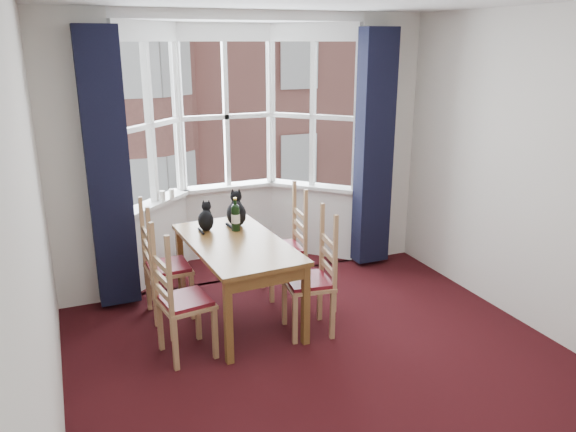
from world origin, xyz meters
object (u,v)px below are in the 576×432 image
wine_bottle (236,216)px  candle_tall (162,196)px  dining_table (237,251)px  chair_right_far (291,249)px  candle_short (172,194)px  chair_left_near (175,305)px  cat_right (236,212)px  chair_left_far (159,270)px  cat_left (206,219)px  chair_right_near (318,282)px

wine_bottle → candle_tall: 1.09m
dining_table → candle_tall: size_ratio=14.21×
chair_right_far → candle_short: (-1.01, 0.94, 0.45)m
dining_table → chair_left_near: chair_left_near is taller
dining_table → cat_right: (0.15, 0.46, 0.23)m
chair_left_far → cat_right: (0.81, 0.14, 0.43)m
chair_right_far → candle_short: size_ratio=8.35×
chair_left_near → candle_tall: bearing=81.8°
cat_left → candle_short: cat_left is taller
cat_right → candle_tall: (-0.57, 0.80, 0.02)m
chair_right_far → candle_tall: candle_tall is taller
cat_right → chair_left_far: bearing=-170.5°
wine_bottle → candle_tall: (-0.52, 0.95, 0.01)m
candle_short → chair_right_far: bearing=-42.9°
chair_left_far → candle_tall: (0.24, 0.93, 0.45)m
chair_right_near → candle_short: 2.05m
chair_left_far → candle_tall: bearing=75.6°
cat_left → cat_right: (0.31, 0.03, 0.03)m
chair_left_near → chair_right_far: same height
dining_table → chair_left_near: 0.84m
chair_left_far → cat_left: 0.65m
chair_right_far → wine_bottle: wine_bottle is taller
candle_tall → candle_short: bearing=15.8°
chair_right_near → cat_left: 1.26m
chair_left_far → cat_right: bearing=9.5°
chair_left_near → cat_right: (0.82, 0.92, 0.43)m
wine_bottle → cat_right: bearing=70.0°
cat_right → wine_bottle: size_ratio=1.11×
cat_left → cat_right: cat_right is taller
chair_left_near → cat_right: cat_right is taller
cat_right → chair_right_far: bearing=-11.5°
wine_bottle → dining_table: bearing=-106.7°
chair_right_near → cat_right: 1.13m
dining_table → cat_right: cat_right is taller
cat_left → wine_bottle: (0.26, -0.13, 0.03)m
dining_table → cat_left: 0.50m
chair_left_far → cat_left: size_ratio=3.18×
chair_right_near → cat_right: bearing=115.0°
chair_left_far → candle_short: size_ratio=8.35×
chair_left_near → cat_right: size_ratio=2.55×
candle_short → wine_bottle: bearing=-67.3°
chair_right_far → wine_bottle: bearing=-175.7°
chair_left_far → chair_right_near: size_ratio=1.00×
cat_right → candle_short: size_ratio=3.27×
chair_right_far → chair_left_near: bearing=-149.4°
chair_left_near → chair_right_far: (1.36, 0.81, 0.00)m
dining_table → cat_left: size_ratio=5.29×
chair_left_far → cat_right: 0.93m
chair_right_far → candle_tall: bearing=140.8°
chair_right_far → cat_left: cat_left is taller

